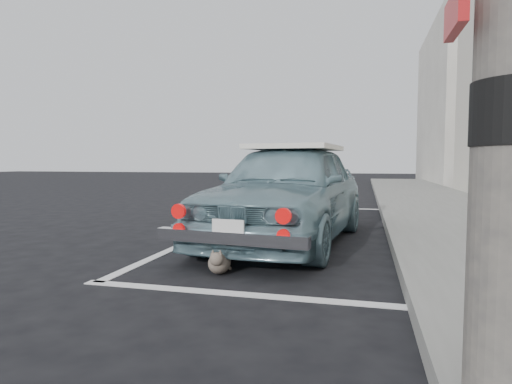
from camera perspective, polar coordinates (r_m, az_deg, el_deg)
ground at (r=4.30m, az=-6.34°, el=-11.02°), size 80.00×80.00×0.00m
sidewalk at (r=6.21m, az=30.43°, el=-6.16°), size 2.80×40.00×0.15m
building_far at (r=24.54m, az=26.14°, el=10.35°), size 3.50×10.00×8.00m
pline_rear at (r=3.69m, az=-1.68°, el=-13.49°), size 3.00×0.12×0.01m
pline_front at (r=10.48m, az=8.94°, el=-2.11°), size 3.00×0.12×0.01m
pline_side at (r=7.36m, az=-4.66°, el=-4.67°), size 0.12×7.00×0.01m
retro_coupe at (r=6.02m, az=4.29°, el=0.17°), size 2.09×4.29×1.41m
cat at (r=4.33m, az=-4.92°, el=-9.21°), size 0.27×0.51×0.27m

